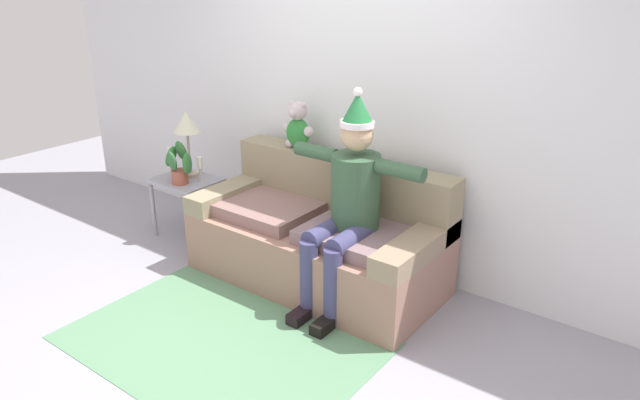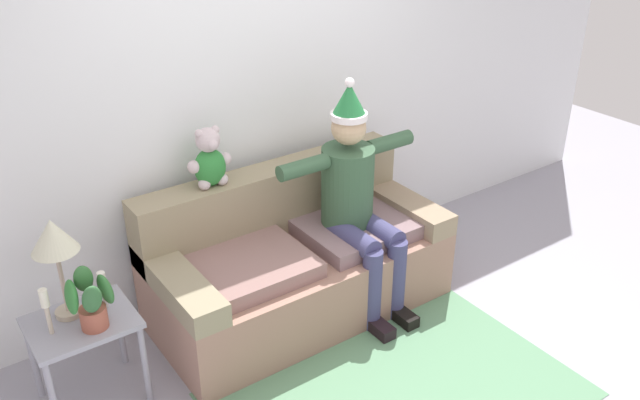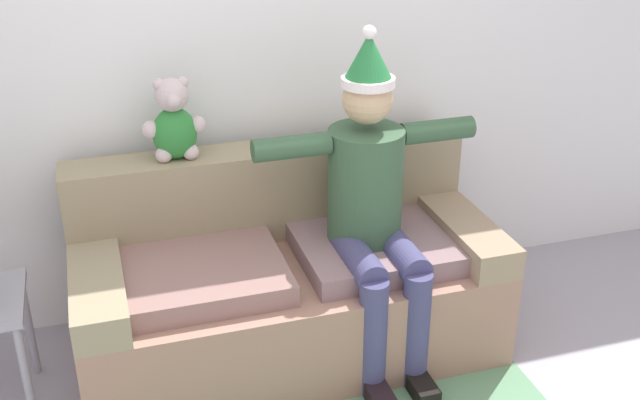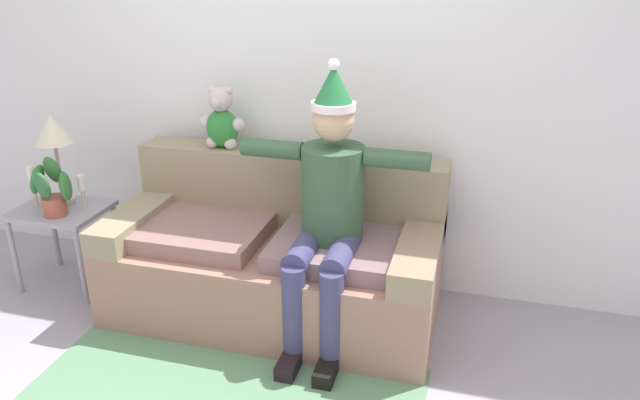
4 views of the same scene
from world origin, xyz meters
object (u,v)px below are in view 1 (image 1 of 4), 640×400
Objects in this scene: table_lamp at (187,125)px; potted_plant at (179,165)px; candle_tall at (170,157)px; candle_short at (200,166)px; side_table at (187,188)px; teddy_bear at (298,127)px; person_seated at (348,200)px; couch at (320,236)px.

table_lamp reaches higher than potted_plant.
candle_short is at bearing 11.02° from candle_tall.
candle_tall reaches higher than side_table.
teddy_bear is 0.66× the size of table_lamp.
person_seated is 2.67× the size of table_lamp.
potted_plant reaches higher than side_table.
teddy_bear is (-0.79, 0.44, 0.30)m from person_seated.
candle_tall is at bearing -168.98° from candle_short.
candle_tall is at bearing -172.60° from side_table.
teddy_bear is at bearing 147.39° from couch.
table_lamp is 0.37m from candle_short.
candle_tall is (-1.14, -0.37, -0.37)m from teddy_bear.
person_seated is at bearing -5.68° from table_lamp.
candle_tall is 0.32m from candle_short.
person_seated is 1.73m from potted_plant.
candle_tall is at bearing 158.57° from potted_plant.
teddy_bear is at bearing 25.70° from potted_plant.
candle_short is at bearing 51.83° from potted_plant.
couch is 7.08× the size of candle_tall.
person_seated is at bearing -2.12° from candle_tall.
candle_short reaches higher than side_table.
candle_tall is (-0.20, 0.08, 0.01)m from potted_plant.
candle_short is (0.19, -0.05, -0.32)m from table_lamp.
potted_plant is at bearing -21.43° from candle_tall.
couch is 1.24× the size of person_seated.
person_seated is (0.36, -0.17, 0.44)m from couch.
person_seated reaches higher than candle_tall.
candle_tall is at bearing 177.88° from person_seated.
candle_tall is (-0.12, -0.11, -0.28)m from table_lamp.
person_seated is at bearing 0.24° from potted_plant.
potted_plant reaches higher than couch.
person_seated reaches higher than potted_plant.
person_seated is 1.82m from table_lamp.
table_lamp is (-1.44, 0.01, 0.64)m from couch.
person_seated is at bearing -4.64° from candle_short.
teddy_bear reaches higher than candle_tall.
couch is 0.89m from teddy_bear.
potted_plant is (-0.94, -0.45, -0.38)m from teddy_bear.
table_lamp is (-0.03, 0.09, 0.54)m from side_table.
potted_plant is at bearing -179.76° from person_seated.
candle_tall reaches higher than candle_short.
side_table is at bearing -160.24° from teddy_bear.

